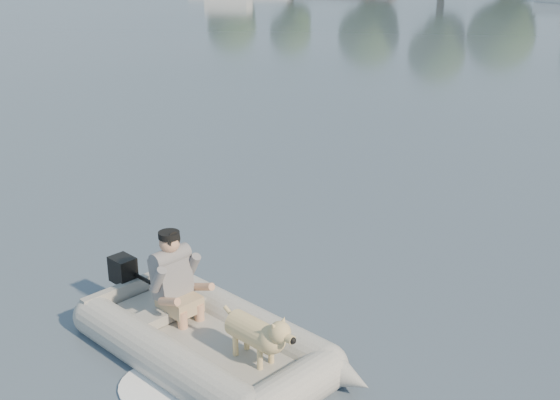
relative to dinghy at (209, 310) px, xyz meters
The scene contains 5 objects.
water 0.82m from the dinghy, 129.50° to the left, with size 160.00×160.00×0.00m, color slate.
dinghy is the anchor object (origin of this frame).
man 0.64m from the dinghy, 160.63° to the left, with size 0.64×0.55×0.95m, color slate, non-canonical shape.
dog 0.58m from the dinghy, 10.56° to the right, with size 0.82×0.29×0.55m, color tan, non-canonical shape.
outboard_motor 1.49m from the dinghy, 164.86° to the left, with size 0.37×0.26×0.70m, color black, non-canonical shape.
Camera 1 is at (3.92, -5.42, 3.92)m, focal length 45.00 mm.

